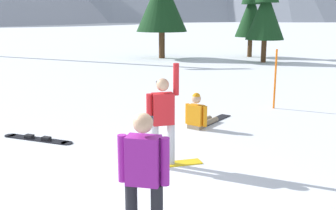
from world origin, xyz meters
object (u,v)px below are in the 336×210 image
Objects in this scene: trail_marker_pole at (275,79)px; pine_tree_short at (252,7)px; snowboarder_foreground at (144,180)px; pine_tree_leaning at (266,5)px; loose_snowboard_near_right at (38,139)px; snowboarder_midground at (163,119)px; snowboarder_background at (200,115)px.

pine_tree_short reaches higher than trail_marker_pole.
snowboarder_foreground is 0.29× the size of pine_tree_leaning.
loose_snowboard_near_right is 20.90m from pine_tree_short.
snowboarder_midground reaches higher than snowboarder_foreground.
snowboarder_foreground reaches higher than snowboarder_background.
pine_tree_short is at bearing 75.62° from trail_marker_pole.
snowboarder_foreground is 0.99× the size of loose_snowboard_near_right.
snowboarder_foreground is 2.94m from snowboarder_midground.
pine_tree_leaning reaches higher than snowboarder_midground.
snowboarder_foreground is 24.21m from pine_tree_short.
loose_snowboard_near_right is (-2.74, 1.98, -0.90)m from snowboarder_midground.
snowboarder_midground is at bearing 80.08° from snowboarder_foreground.
pine_tree_short is 0.99× the size of pine_tree_leaning.
pine_tree_short is at bearing 59.36° from loose_snowboard_near_right.
snowboarder_midground is 3.50m from loose_snowboard_near_right.
snowboarder_midground reaches higher than loose_snowboard_near_right.
loose_snowboard_near_right is 7.16m from trail_marker_pole.
snowboarder_midground is 21.34m from pine_tree_short.
snowboarder_midground is at bearing -114.40° from snowboarder_background.
snowboarder_midground is at bearing -35.80° from loose_snowboard_near_right.
trail_marker_pole is 12.77m from pine_tree_leaning.
snowboarder_foreground is at bearing -65.38° from loose_snowboard_near_right.
loose_snowboard_near_right is at bearing -158.78° from trail_marker_pole.
pine_tree_short reaches higher than snowboarder_midground.
trail_marker_pole is (3.89, 4.55, -0.02)m from snowboarder_midground.
snowboarder_midground is 18.35m from pine_tree_leaning.
pine_tree_leaning reaches higher than snowboarder_foreground.
loose_snowboard_near_right is 0.29× the size of pine_tree_leaning.
snowboarder_foreground reaches higher than loose_snowboard_near_right.
pine_tree_leaning reaches higher than trail_marker_pole.
snowboarder_foreground is 5.86m from snowboarder_background.
pine_tree_leaning is at bearing 65.17° from snowboarder_midground.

